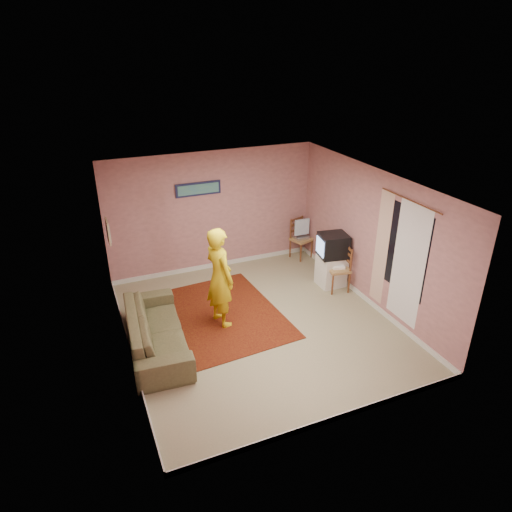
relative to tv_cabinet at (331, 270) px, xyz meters
name	(u,v)px	position (x,y,z in m)	size (l,w,h in m)	color
ground	(259,325)	(-1.95, -0.79, -0.33)	(5.00, 5.00, 0.00)	gray
wall_back	(213,212)	(-1.95, 1.71, 0.97)	(4.50, 0.02, 2.60)	#AF7374
wall_front	(340,342)	(-1.95, -3.29, 0.97)	(4.50, 0.02, 2.60)	#AF7374
wall_left	(121,285)	(-4.20, -0.79, 0.97)	(0.02, 5.00, 2.60)	#AF7374
wall_right	(372,239)	(0.30, -0.79, 0.97)	(0.02, 5.00, 2.60)	#AF7374
ceiling	(259,183)	(-1.95, -0.79, 2.27)	(4.50, 5.00, 0.02)	white
baseboard_back	(215,265)	(-1.95, 1.70, -0.28)	(4.50, 0.02, 0.10)	silver
baseboard_front	(332,419)	(-1.95, -3.28, -0.28)	(4.50, 0.02, 0.10)	silver
baseboard_left	(131,352)	(-4.19, -0.79, -0.28)	(0.02, 5.00, 0.10)	silver
baseboard_right	(364,297)	(0.29, -0.79, -0.28)	(0.02, 5.00, 0.10)	silver
window	(405,250)	(0.29, -1.69, 1.12)	(0.01, 1.10, 1.50)	black
curtain_sheer	(408,265)	(0.28, -1.84, 0.92)	(0.01, 0.75, 2.10)	silver
curtain_floral	(381,249)	(0.27, -1.14, 0.92)	(0.01, 0.35, 2.10)	beige
curtain_rod	(410,200)	(0.25, -1.69, 1.99)	(0.02, 0.02, 1.40)	brown
picture_back	(198,189)	(-2.25, 1.67, 1.52)	(0.95, 0.04, 0.28)	#15183A
picture_left	(108,231)	(-4.17, 0.81, 1.22)	(0.04, 0.38, 0.42)	tan
area_rug	(219,315)	(-2.51, -0.23, -0.32)	(2.12, 2.65, 0.01)	#310508
tv_cabinet	(331,270)	(0.00, 0.00, 0.00)	(0.51, 0.47, 0.65)	silver
crt_tv	(333,245)	(-0.01, 0.00, 0.56)	(0.62, 0.57, 0.47)	black
chair_a	(302,234)	(0.05, 1.41, 0.25)	(0.53, 0.51, 0.51)	#A68451
dvd_player	(301,237)	(0.05, 1.41, 0.18)	(0.32, 0.23, 0.05)	#ADADB2
blue_throw	(302,227)	(0.05, 1.41, 0.43)	(0.35, 0.04, 0.37)	#7EA7CE
chair_b	(339,264)	(0.02, -0.22, 0.25)	(0.48, 0.50, 0.52)	#A68451
game_console	(338,267)	(0.02, -0.22, 0.18)	(0.24, 0.17, 0.05)	white
sofa	(156,330)	(-3.75, -0.74, 0.00)	(2.22, 0.87, 0.65)	brown
person	(220,277)	(-2.54, -0.45, 0.58)	(0.66, 0.44, 1.82)	gold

